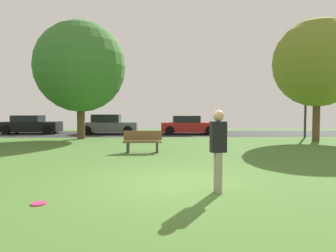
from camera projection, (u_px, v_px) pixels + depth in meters
name	position (u px, v px, depth m)	size (l,w,h in m)	color
ground_plane	(173.00, 184.00, 7.27)	(44.00, 44.00, 0.00)	#47702D
road_strip	(163.00, 134.00, 23.25)	(44.00, 6.40, 0.01)	#28282B
oak_tree_center	(80.00, 67.00, 18.74)	(5.53, 5.53, 7.20)	brown
maple_tree_near	(318.00, 63.00, 17.29)	(4.94, 4.94, 6.91)	brown
person_catcher	(218.00, 147.00, 6.43)	(0.34, 0.30, 1.75)	gray
frisbee_disc	(39.00, 204.00, 5.68)	(0.27, 0.27, 0.03)	#EA2D6B
parked_car_black	(31.00, 125.00, 23.28)	(4.25, 2.01, 1.39)	black
parked_car_grey	(109.00, 125.00, 23.07)	(4.22, 2.02, 1.46)	slate
parked_car_red	(188.00, 126.00, 22.95)	(4.14, 2.11, 1.37)	#B21E1E
park_bench	(143.00, 141.00, 12.75)	(1.60, 0.45, 0.90)	brown
street_lamp_post	(306.00, 103.00, 19.61)	(0.14, 0.14, 4.50)	#2D2D33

